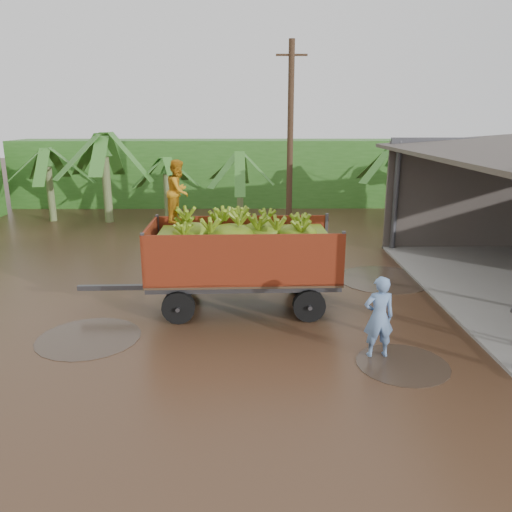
# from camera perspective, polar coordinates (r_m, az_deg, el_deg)

# --- Properties ---
(ground) EXTENTS (100.00, 100.00, 0.00)m
(ground) POSITION_cam_1_polar(r_m,az_deg,el_deg) (13.26, -0.60, -5.66)
(ground) COLOR black
(ground) RESTS_ON ground
(hedge_north) EXTENTS (22.00, 3.00, 3.60)m
(hedge_north) POSITION_cam_1_polar(r_m,az_deg,el_deg) (28.59, -4.67, 9.49)
(hedge_north) COLOR #2D661E
(hedge_north) RESTS_ON ground
(banana_trailer) EXTENTS (6.66, 2.44, 3.79)m
(banana_trailer) POSITION_cam_1_polar(r_m,az_deg,el_deg) (12.72, -1.63, 0.26)
(banana_trailer) COLOR maroon
(banana_trailer) RESTS_ON ground
(man_blue) EXTENTS (0.67, 0.47, 1.74)m
(man_blue) POSITION_cam_1_polar(r_m,az_deg,el_deg) (10.55, 13.86, -6.78)
(man_blue) COLOR #6586B8
(man_blue) RESTS_ON ground
(utility_pole) EXTENTS (1.20, 0.24, 7.65)m
(utility_pole) POSITION_cam_1_polar(r_m,az_deg,el_deg) (20.27, 3.92, 12.94)
(utility_pole) COLOR #47301E
(utility_pole) RESTS_ON ground
(banana_plants) EXTENTS (24.59, 20.47, 4.21)m
(banana_plants) POSITION_cam_1_polar(r_m,az_deg,el_deg) (19.76, -17.63, 6.10)
(banana_plants) COLOR #2D661E
(banana_plants) RESTS_ON ground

